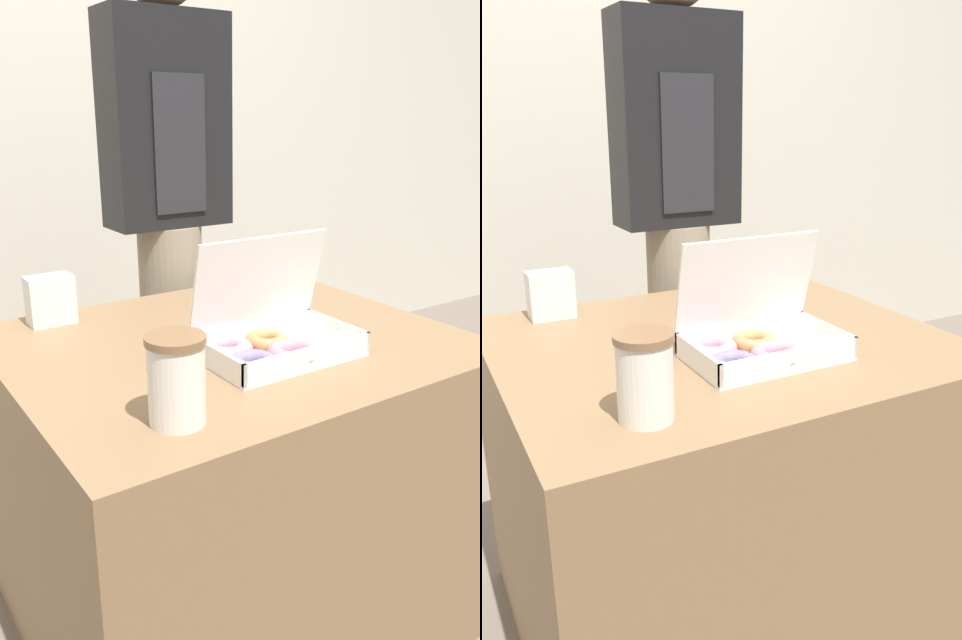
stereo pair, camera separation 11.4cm
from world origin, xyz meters
The scene contains 7 objects.
ground_plane centered at (0.00, 0.00, 0.00)m, with size 14.00×14.00×0.00m, color #665B51.
wall_back centered at (0.00, 1.48, 1.30)m, with size 10.00×0.05×2.60m.
table centered at (0.00, 0.00, 0.37)m, with size 0.93×0.80×0.73m.
donut_box centered at (0.01, -0.14, 0.77)m, with size 0.32×0.21×0.23m.
coffee_cup centered at (-0.28, -0.28, 0.80)m, with size 0.09×0.09×0.14m.
napkin_holder centered at (-0.28, 0.31, 0.79)m, with size 0.10×0.06×0.11m.
person_customer centered at (0.16, 0.56, 0.98)m, with size 0.34×0.23×1.69m.
Camera 2 is at (-0.59, -1.11, 1.19)m, focal length 35.00 mm.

